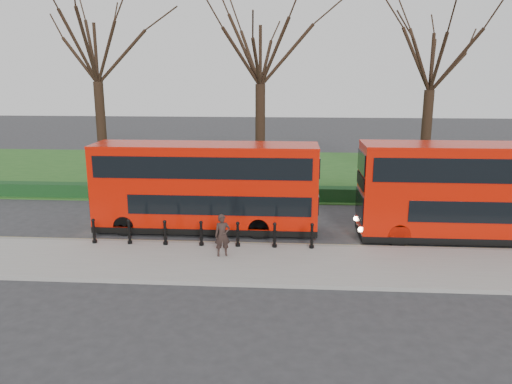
# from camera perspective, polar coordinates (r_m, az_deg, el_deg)

# --- Properties ---
(ground) EXTENTS (120.00, 120.00, 0.00)m
(ground) POSITION_cam_1_polar(r_m,az_deg,el_deg) (22.12, -6.33, -5.24)
(ground) COLOR #28282B
(ground) RESTS_ON ground
(pavement) EXTENTS (60.00, 4.00, 0.15)m
(pavement) POSITION_cam_1_polar(r_m,az_deg,el_deg) (19.34, -7.92, -7.89)
(pavement) COLOR gray
(pavement) RESTS_ON ground
(kerb) EXTENTS (60.00, 0.25, 0.16)m
(kerb) POSITION_cam_1_polar(r_m,az_deg,el_deg) (21.17, -6.82, -5.92)
(kerb) COLOR slate
(kerb) RESTS_ON ground
(grass_verge) EXTENTS (60.00, 18.00, 0.06)m
(grass_verge) POSITION_cam_1_polar(r_m,az_deg,el_deg) (36.49, -2.18, 2.40)
(grass_verge) COLOR #1F4C19
(grass_verge) RESTS_ON ground
(hedge) EXTENTS (60.00, 0.90, 0.80)m
(hedge) POSITION_cam_1_polar(r_m,az_deg,el_deg) (28.46, -3.94, -0.08)
(hedge) COLOR black
(hedge) RESTS_ON ground
(yellow_line_outer) EXTENTS (60.00, 0.10, 0.01)m
(yellow_line_outer) POSITION_cam_1_polar(r_m,az_deg,el_deg) (21.47, -6.66, -5.83)
(yellow_line_outer) COLOR yellow
(yellow_line_outer) RESTS_ON ground
(yellow_line_inner) EXTENTS (60.00, 0.10, 0.01)m
(yellow_line_inner) POSITION_cam_1_polar(r_m,az_deg,el_deg) (21.66, -6.57, -5.65)
(yellow_line_inner) COLOR yellow
(yellow_line_inner) RESTS_ON ground
(tree_left) EXTENTS (7.58, 7.58, 11.85)m
(tree_left) POSITION_cam_1_polar(r_m,az_deg,el_deg) (32.85, -17.89, 15.59)
(tree_left) COLOR black
(tree_left) RESTS_ON ground
(tree_mid) EXTENTS (7.43, 7.43, 11.61)m
(tree_mid) POSITION_cam_1_polar(r_m,az_deg,el_deg) (30.67, 0.50, 16.08)
(tree_mid) COLOR black
(tree_mid) RESTS_ON ground
(tree_right) EXTENTS (7.05, 7.05, 11.02)m
(tree_right) POSITION_cam_1_polar(r_m,az_deg,el_deg) (31.66, 19.50, 14.47)
(tree_right) COLOR black
(tree_right) RESTS_ON ground
(bollard_row) EXTENTS (9.18, 0.15, 1.00)m
(bollard_row) POSITION_cam_1_polar(r_m,az_deg,el_deg) (20.61, -6.28, -4.76)
(bollard_row) COLOR black
(bollard_row) RESTS_ON pavement
(bus_lead) EXTENTS (10.04, 2.31, 3.99)m
(bus_lead) POSITION_cam_1_polar(r_m,az_deg,el_deg) (22.59, -5.76, 0.48)
(bus_lead) COLOR #B81103
(bus_lead) RESTS_ON ground
(bus_rear) EXTENTS (10.48, 2.41, 4.17)m
(bus_rear) POSITION_cam_1_polar(r_m,az_deg,el_deg) (23.27, 24.67, -0.11)
(bus_rear) COLOR #B81103
(bus_rear) RESTS_ON ground
(pedestrian) EXTENTS (0.68, 0.53, 1.66)m
(pedestrian) POSITION_cam_1_polar(r_m,az_deg,el_deg) (19.31, -3.86, -4.97)
(pedestrian) COLOR black
(pedestrian) RESTS_ON pavement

